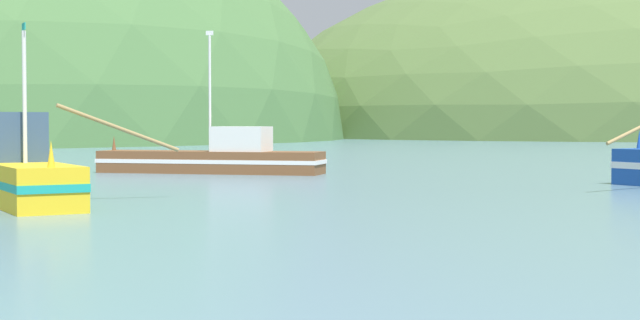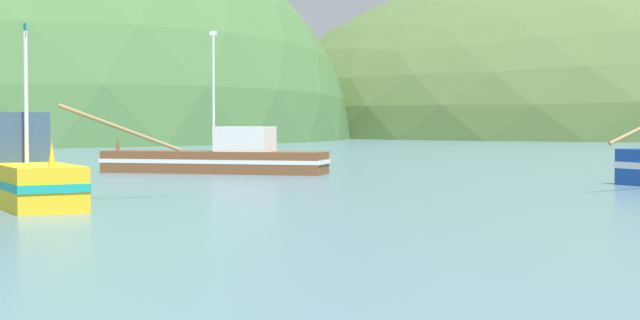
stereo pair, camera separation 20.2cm
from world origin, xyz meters
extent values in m
cube|color=brown|center=(-3.87, 43.41, 0.51)|extent=(10.61, 5.85, 1.03)
cube|color=white|center=(-3.87, 43.41, 0.57)|extent=(10.72, 5.90, 0.19)
cone|color=brown|center=(-8.40, 45.21, 1.38)|extent=(0.26, 0.26, 0.70)
cube|color=silver|center=(-2.43, 42.83, 1.60)|extent=(2.98, 2.62, 1.14)
cylinder|color=silver|center=(-3.86, 43.40, 3.70)|extent=(0.12, 0.12, 5.35)
cube|color=white|center=(-3.86, 43.40, 6.50)|extent=(0.35, 0.16, 0.20)
cube|color=gold|center=(-9.36, 26.82, 0.61)|extent=(4.29, 7.12, 1.21)
cube|color=teal|center=(-9.36, 26.82, 0.67)|extent=(4.34, 7.19, 0.22)
cone|color=gold|center=(-8.17, 23.86, 1.56)|extent=(0.26, 0.26, 0.70)
cube|color=#334C6B|center=(-9.78, 27.87, 1.94)|extent=(2.09, 2.31, 1.46)
cylinder|color=silver|center=(-9.32, 26.72, 3.09)|extent=(0.12, 0.12, 3.77)
cube|color=teal|center=(-9.32, 26.72, 5.10)|extent=(0.16, 0.35, 0.20)
cylinder|color=#997F4C|center=(-6.76, 27.85, 2.19)|extent=(3.54, 1.51, 1.47)
camera|label=1|loc=(-4.42, -1.60, 2.38)|focal=54.12mm
camera|label=2|loc=(-4.22, -1.62, 2.38)|focal=54.12mm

